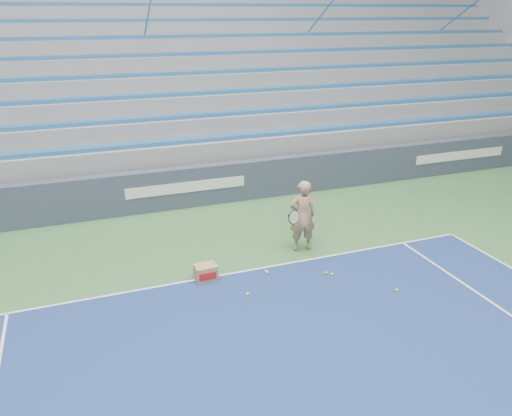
# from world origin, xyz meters

# --- Properties ---
(sponsor_barrier) EXTENTS (30.00, 0.32, 1.10)m
(sponsor_barrier) POSITION_xyz_m (0.00, 15.88, 0.55)
(sponsor_barrier) COLOR #373F54
(sponsor_barrier) RESTS_ON ground
(bleachers) EXTENTS (31.00, 9.15, 7.30)m
(bleachers) POSITION_xyz_m (0.00, 21.60, 2.36)
(bleachers) COLOR gray
(bleachers) RESTS_ON ground
(tennis_player) EXTENTS (0.92, 0.85, 1.61)m
(tennis_player) POSITION_xyz_m (1.80, 12.40, 0.81)
(tennis_player) COLOR tan
(tennis_player) RESTS_ON ground
(ball_box) EXTENTS (0.44, 0.35, 0.32)m
(ball_box) POSITION_xyz_m (-0.54, 11.84, 0.16)
(ball_box) COLOR #A87C51
(ball_box) RESTS_ON ground
(tennis_ball_0) EXTENTS (0.07, 0.07, 0.07)m
(tennis_ball_0) POSITION_xyz_m (0.67, 11.63, 0.03)
(tennis_ball_0) COLOR #B9E42E
(tennis_ball_0) RESTS_ON ground
(tennis_ball_1) EXTENTS (0.07, 0.07, 0.07)m
(tennis_ball_1) POSITION_xyz_m (0.68, 11.69, 0.03)
(tennis_ball_1) COLOR #B9E42E
(tennis_ball_1) RESTS_ON ground
(tennis_ball_2) EXTENTS (0.07, 0.07, 0.07)m
(tennis_ball_2) POSITION_xyz_m (0.04, 10.99, 0.03)
(tennis_ball_2) COLOR #B9E42E
(tennis_ball_2) RESTS_ON ground
(tennis_ball_3) EXTENTS (0.07, 0.07, 0.07)m
(tennis_ball_3) POSITION_xyz_m (1.78, 11.20, 0.03)
(tennis_ball_3) COLOR #B9E42E
(tennis_ball_3) RESTS_ON ground
(tennis_ball_4) EXTENTS (0.07, 0.07, 0.07)m
(tennis_ball_4) POSITION_xyz_m (2.72, 10.15, 0.03)
(tennis_ball_4) COLOR #B9E42E
(tennis_ball_4) RESTS_ON ground
(tennis_ball_5) EXTENTS (0.07, 0.07, 0.07)m
(tennis_ball_5) POSITION_xyz_m (1.87, 11.11, 0.03)
(tennis_ball_5) COLOR #B9E42E
(tennis_ball_5) RESTS_ON ground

